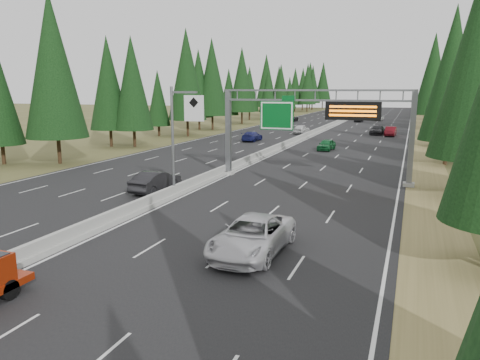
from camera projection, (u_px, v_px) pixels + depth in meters
name	position (u px, v px, depth m)	size (l,w,h in m)	color
road	(318.00, 133.00, 85.17)	(32.00, 260.00, 0.08)	black
shoulder_right	(422.00, 136.00, 79.13)	(3.60, 260.00, 0.06)	olive
shoulder_left	(227.00, 130.00, 91.22)	(3.60, 260.00, 0.06)	#484822
median_barrier	(318.00, 131.00, 85.10)	(0.70, 260.00, 0.85)	#969691
sign_gantry	(322.00, 121.00, 39.60)	(16.75, 0.98, 7.80)	slate
hov_sign_pole	(180.00, 134.00, 33.40)	(2.80, 0.50, 8.00)	slate
tree_row_right	(459.00, 79.00, 65.14)	(11.99, 241.60, 18.74)	black
tree_row_left	(219.00, 83.00, 95.86)	(11.89, 240.02, 18.76)	black
silver_minivan	(252.00, 236.00, 22.47)	(2.91, 6.31, 1.75)	silver
car_ahead_green	(326.00, 145.00, 60.73)	(1.70, 4.22, 1.44)	#16622F
car_ahead_dkred	(391.00, 131.00, 79.18)	(1.65, 4.74, 1.56)	#5A0C14
car_ahead_dkgrey	(377.00, 130.00, 81.85)	(2.14, 5.28, 1.53)	black
car_ahead_white	(378.00, 118.00, 117.32)	(2.18, 4.73, 1.31)	silver
car_ahead_far	(359.00, 119.00, 112.97)	(1.62, 4.04, 1.38)	black
car_onc_near	(156.00, 181.00, 36.08)	(1.72, 4.93, 1.62)	black
car_onc_blue	(252.00, 136.00, 71.45)	(2.08, 5.13, 1.49)	navy
car_onc_white	(302.00, 129.00, 83.20)	(1.94, 4.83, 1.65)	silver
car_onc_far	(291.00, 118.00, 114.94)	(2.62, 5.68, 1.58)	black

